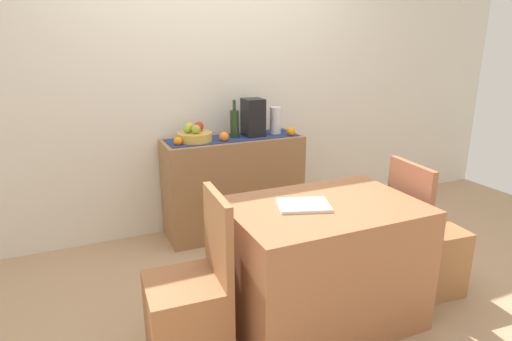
{
  "coord_description": "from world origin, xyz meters",
  "views": [
    {
      "loc": [
        -1.16,
        -2.38,
        1.62
      ],
      "look_at": [
        0.06,
        0.37,
        0.71
      ],
      "focal_mm": 30.24,
      "sensor_mm": 36.0,
      "label": 1
    }
  ],
  "objects_px": {
    "wine_bottle": "(234,123)",
    "chair_near_window": "(190,312)",
    "sideboard_console": "(234,185)",
    "dining_table": "(322,263)",
    "fruit_bowl": "(195,137)",
    "ceramic_vase": "(275,121)",
    "chair_by_corner": "(424,253)",
    "open_book": "(303,205)",
    "coffee_maker": "(253,118)"
  },
  "relations": [
    {
      "from": "sideboard_console",
      "to": "open_book",
      "type": "relative_size",
      "value": 4.18
    },
    {
      "from": "dining_table",
      "to": "sideboard_console",
      "type": "bearing_deg",
      "value": 90.58
    },
    {
      "from": "chair_near_window",
      "to": "wine_bottle",
      "type": "bearing_deg",
      "value": 60.03
    },
    {
      "from": "ceramic_vase",
      "to": "chair_by_corner",
      "type": "xyz_separation_m",
      "value": [
        0.42,
        -1.39,
        -0.69
      ]
    },
    {
      "from": "wine_bottle",
      "to": "dining_table",
      "type": "xyz_separation_m",
      "value": [
        -0.0,
        -1.39,
        -0.59
      ]
    },
    {
      "from": "sideboard_console",
      "to": "fruit_bowl",
      "type": "height_order",
      "value": "fruit_bowl"
    },
    {
      "from": "coffee_maker",
      "to": "chair_near_window",
      "type": "distance_m",
      "value": 1.85
    },
    {
      "from": "sideboard_console",
      "to": "coffee_maker",
      "type": "xyz_separation_m",
      "value": [
        0.18,
        0.0,
        0.58
      ]
    },
    {
      "from": "ceramic_vase",
      "to": "chair_near_window",
      "type": "distance_m",
      "value": 1.95
    },
    {
      "from": "ceramic_vase",
      "to": "dining_table",
      "type": "height_order",
      "value": "ceramic_vase"
    },
    {
      "from": "fruit_bowl",
      "to": "dining_table",
      "type": "relative_size",
      "value": 0.26
    },
    {
      "from": "wine_bottle",
      "to": "chair_near_window",
      "type": "height_order",
      "value": "wine_bottle"
    },
    {
      "from": "sideboard_console",
      "to": "chair_by_corner",
      "type": "height_order",
      "value": "chair_by_corner"
    },
    {
      "from": "chair_by_corner",
      "to": "ceramic_vase",
      "type": "bearing_deg",
      "value": 106.85
    },
    {
      "from": "coffee_maker",
      "to": "dining_table",
      "type": "xyz_separation_m",
      "value": [
        -0.17,
        -1.39,
        -0.63
      ]
    },
    {
      "from": "sideboard_console",
      "to": "dining_table",
      "type": "height_order",
      "value": "sideboard_console"
    },
    {
      "from": "ceramic_vase",
      "to": "chair_near_window",
      "type": "height_order",
      "value": "ceramic_vase"
    },
    {
      "from": "wine_bottle",
      "to": "chair_near_window",
      "type": "xyz_separation_m",
      "value": [
        -0.8,
        -1.39,
        -0.7
      ]
    },
    {
      "from": "open_book",
      "to": "chair_by_corner",
      "type": "bearing_deg",
      "value": 17.53
    },
    {
      "from": "ceramic_vase",
      "to": "dining_table",
      "type": "distance_m",
      "value": 1.56
    },
    {
      "from": "sideboard_console",
      "to": "dining_table",
      "type": "bearing_deg",
      "value": -89.42
    },
    {
      "from": "open_book",
      "to": "ceramic_vase",
      "type": "bearing_deg",
      "value": 88.19
    },
    {
      "from": "sideboard_console",
      "to": "coffee_maker",
      "type": "bearing_deg",
      "value": 0.0
    },
    {
      "from": "sideboard_console",
      "to": "ceramic_vase",
      "type": "xyz_separation_m",
      "value": [
        0.39,
        0.0,
        0.54
      ]
    },
    {
      "from": "wine_bottle",
      "to": "chair_by_corner",
      "type": "distance_m",
      "value": 1.75
    },
    {
      "from": "chair_near_window",
      "to": "chair_by_corner",
      "type": "distance_m",
      "value": 1.6
    },
    {
      "from": "coffee_maker",
      "to": "dining_table",
      "type": "distance_m",
      "value": 1.54
    },
    {
      "from": "fruit_bowl",
      "to": "chair_near_window",
      "type": "distance_m",
      "value": 1.59
    },
    {
      "from": "dining_table",
      "to": "wine_bottle",
      "type": "bearing_deg",
      "value": 89.92
    },
    {
      "from": "fruit_bowl",
      "to": "chair_near_window",
      "type": "xyz_separation_m",
      "value": [
        -0.46,
        -1.39,
        -0.61
      ]
    },
    {
      "from": "coffee_maker",
      "to": "ceramic_vase",
      "type": "bearing_deg",
      "value": 0.0
    },
    {
      "from": "open_book",
      "to": "chair_by_corner",
      "type": "height_order",
      "value": "chair_by_corner"
    },
    {
      "from": "ceramic_vase",
      "to": "chair_near_window",
      "type": "relative_size",
      "value": 0.26
    },
    {
      "from": "sideboard_console",
      "to": "wine_bottle",
      "type": "bearing_deg",
      "value": 0.0
    },
    {
      "from": "wine_bottle",
      "to": "chair_by_corner",
      "type": "height_order",
      "value": "wine_bottle"
    },
    {
      "from": "sideboard_console",
      "to": "wine_bottle",
      "type": "distance_m",
      "value": 0.54
    },
    {
      "from": "sideboard_console",
      "to": "ceramic_vase",
      "type": "bearing_deg",
      "value": 0.0
    },
    {
      "from": "sideboard_console",
      "to": "dining_table",
      "type": "xyz_separation_m",
      "value": [
        0.01,
        -1.39,
        -0.05
      ]
    },
    {
      "from": "ceramic_vase",
      "to": "dining_table",
      "type": "bearing_deg",
      "value": -105.28
    },
    {
      "from": "open_book",
      "to": "wine_bottle",
      "type": "bearing_deg",
      "value": 103.07
    },
    {
      "from": "ceramic_vase",
      "to": "fruit_bowl",
      "type": "bearing_deg",
      "value": 180.0
    },
    {
      "from": "wine_bottle",
      "to": "open_book",
      "type": "bearing_deg",
      "value": -95.4
    },
    {
      "from": "dining_table",
      "to": "fruit_bowl",
      "type": "bearing_deg",
      "value": 103.72
    },
    {
      "from": "ceramic_vase",
      "to": "open_book",
      "type": "xyz_separation_m",
      "value": [
        -0.51,
        -1.38,
        -0.21
      ]
    },
    {
      "from": "fruit_bowl",
      "to": "open_book",
      "type": "bearing_deg",
      "value": -81.25
    },
    {
      "from": "wine_bottle",
      "to": "ceramic_vase",
      "type": "distance_m",
      "value": 0.38
    },
    {
      "from": "fruit_bowl",
      "to": "dining_table",
      "type": "xyz_separation_m",
      "value": [
        0.34,
        -1.39,
        -0.51
      ]
    },
    {
      "from": "ceramic_vase",
      "to": "sideboard_console",
      "type": "bearing_deg",
      "value": 180.0
    },
    {
      "from": "fruit_bowl",
      "to": "open_book",
      "type": "height_order",
      "value": "fruit_bowl"
    },
    {
      "from": "ceramic_vase",
      "to": "chair_by_corner",
      "type": "height_order",
      "value": "ceramic_vase"
    }
  ]
}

